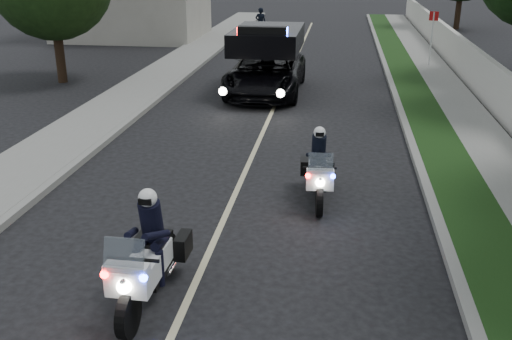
# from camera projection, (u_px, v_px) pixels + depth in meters

# --- Properties ---
(ground) EXTENTS (120.00, 120.00, 0.00)m
(ground) POSITION_uv_depth(u_px,v_px,m) (192.00, 291.00, 8.98)
(ground) COLOR black
(ground) RESTS_ON ground
(curb_right) EXTENTS (0.20, 60.00, 0.15)m
(curb_right) POSITION_uv_depth(u_px,v_px,m) (403.00, 120.00, 17.65)
(curb_right) COLOR gray
(curb_right) RESTS_ON ground
(grass_verge) EXTENTS (1.20, 60.00, 0.16)m
(grass_verge) POSITION_uv_depth(u_px,v_px,m) (427.00, 121.00, 17.56)
(grass_verge) COLOR #193814
(grass_verge) RESTS_ON ground
(sidewalk_right) EXTENTS (1.40, 60.00, 0.16)m
(sidewalk_right) POSITION_uv_depth(u_px,v_px,m) (472.00, 122.00, 17.39)
(sidewalk_right) COLOR gray
(sidewalk_right) RESTS_ON ground
(property_wall) EXTENTS (0.22, 60.00, 1.50)m
(property_wall) POSITION_uv_depth(u_px,v_px,m) (510.00, 102.00, 17.01)
(property_wall) COLOR beige
(property_wall) RESTS_ON ground
(curb_left) EXTENTS (0.20, 60.00, 0.15)m
(curb_left) POSITION_uv_depth(u_px,v_px,m) (144.00, 110.00, 18.74)
(curb_left) COLOR gray
(curb_left) RESTS_ON ground
(sidewalk_left) EXTENTS (2.00, 60.00, 0.16)m
(sidewalk_left) POSITION_uv_depth(u_px,v_px,m) (111.00, 109.00, 18.89)
(sidewalk_left) COLOR gray
(sidewalk_left) RESTS_ON ground
(lane_marking) EXTENTS (0.12, 50.00, 0.01)m
(lane_marking) POSITION_uv_depth(u_px,v_px,m) (270.00, 117.00, 18.22)
(lane_marking) COLOR #BFB78C
(lane_marking) RESTS_ON ground
(police_moto_left) EXTENTS (0.77, 2.08, 1.76)m
(police_moto_left) POSITION_uv_depth(u_px,v_px,m) (152.00, 299.00, 8.75)
(police_moto_left) COLOR white
(police_moto_left) RESTS_ON ground
(police_moto_right) EXTENTS (0.79, 1.89, 1.57)m
(police_moto_right) POSITION_uv_depth(u_px,v_px,m) (317.00, 199.00, 12.25)
(police_moto_right) COLOR white
(police_moto_right) RESTS_ON ground
(police_suv) EXTENTS (2.59, 5.54, 2.69)m
(police_suv) POSITION_uv_depth(u_px,v_px,m) (266.00, 93.00, 21.27)
(police_suv) COLOR black
(police_suv) RESTS_ON ground
(bicycle) EXTENTS (0.67, 1.70, 0.88)m
(bicycle) POSITION_uv_depth(u_px,v_px,m) (261.00, 41.00, 33.15)
(bicycle) COLOR black
(bicycle) RESTS_ON ground
(cyclist) EXTENTS (0.61, 0.41, 1.67)m
(cyclist) POSITION_uv_depth(u_px,v_px,m) (261.00, 41.00, 33.15)
(cyclist) COLOR black
(cyclist) RESTS_ON ground
(sign_post) EXTENTS (0.49, 0.49, 2.52)m
(sign_post) POSITION_uv_depth(u_px,v_px,m) (428.00, 68.00, 25.68)
(sign_post) COLOR red
(sign_post) RESTS_ON ground
(tree_right_e) EXTENTS (5.96, 5.96, 8.15)m
(tree_right_e) POSITION_uv_depth(u_px,v_px,m) (456.00, 29.00, 38.14)
(tree_right_e) COLOR #1A3410
(tree_right_e) RESTS_ON ground
(tree_left_near) EXTENTS (5.48, 5.48, 7.59)m
(tree_left_near) POSITION_uv_depth(u_px,v_px,m) (63.00, 82.00, 23.01)
(tree_left_near) COLOR #1B3913
(tree_left_near) RESTS_ON ground
(tree_left_far) EXTENTS (8.22, 8.22, 10.74)m
(tree_left_far) POSITION_uv_depth(u_px,v_px,m) (139.00, 39.00, 33.89)
(tree_left_far) COLOR #133510
(tree_left_far) RESTS_ON ground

